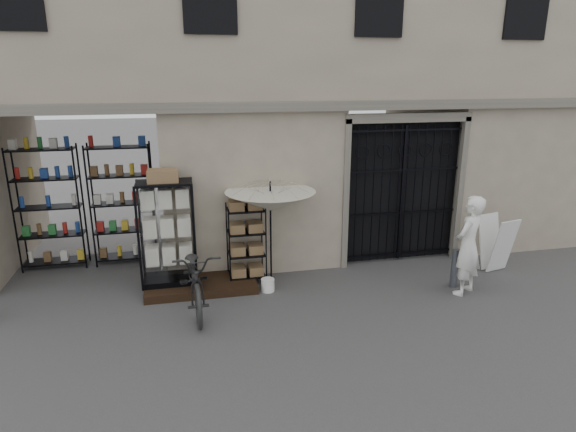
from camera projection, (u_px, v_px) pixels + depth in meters
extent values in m
plane|color=black|center=(354.00, 315.00, 7.91)|extent=(80.00, 80.00, 0.00)
cube|color=tan|center=(298.00, 41.00, 10.38)|extent=(14.00, 4.00, 9.00)
cube|color=black|center=(83.00, 200.00, 9.18)|extent=(3.00, 1.70, 3.00)
cube|color=black|center=(87.00, 206.00, 9.70)|extent=(2.70, 0.50, 2.50)
cube|color=black|center=(399.00, 190.00, 9.98)|extent=(2.50, 0.06, 3.00)
cube|color=black|center=(402.00, 194.00, 9.84)|extent=(0.05, 0.05, 2.80)
cube|color=black|center=(201.00, 285.00, 8.84)|extent=(2.00, 0.90, 0.15)
cube|color=black|center=(171.00, 279.00, 8.81)|extent=(1.06, 0.81, 0.10)
cube|color=silver|center=(162.00, 238.00, 8.28)|extent=(0.85, 0.25, 1.75)
cube|color=silver|center=(168.00, 239.00, 8.59)|extent=(0.88, 0.62, 1.46)
cube|color=olive|center=(163.00, 179.00, 8.28)|extent=(0.61, 0.52, 0.21)
cube|color=black|center=(246.00, 244.00, 8.97)|extent=(0.70, 0.52, 1.53)
cube|color=olive|center=(246.00, 246.00, 8.98)|extent=(0.59, 0.42, 1.14)
cylinder|color=black|center=(271.00, 233.00, 8.92)|extent=(0.03, 0.03, 1.96)
imported|color=silver|center=(270.00, 196.00, 8.71)|extent=(1.44, 1.47, 1.32)
cylinder|color=white|center=(268.00, 285.00, 8.76)|extent=(0.25, 0.25, 0.23)
imported|color=black|center=(197.00, 307.00, 8.18)|extent=(0.78, 1.14, 2.11)
cylinder|color=slate|center=(455.00, 268.00, 8.87)|extent=(0.15, 0.15, 0.74)
imported|color=white|center=(463.00, 292.00, 8.73)|extent=(1.54, 1.88, 0.43)
cube|color=silver|center=(503.00, 246.00, 9.44)|extent=(0.56, 0.37, 1.10)
cube|color=silver|center=(490.00, 241.00, 9.74)|extent=(0.56, 0.37, 1.10)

